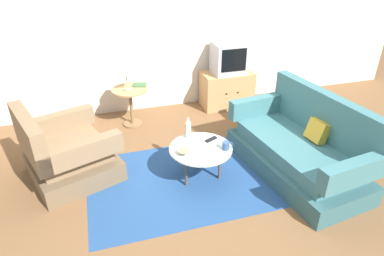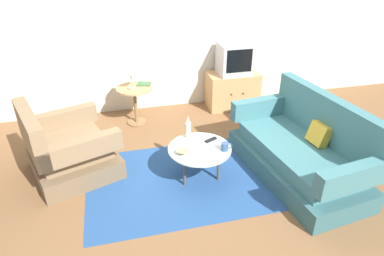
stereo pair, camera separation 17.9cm
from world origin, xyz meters
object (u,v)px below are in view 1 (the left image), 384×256
side_table (130,99)px  tv_stand (227,89)px  table_lamp (126,69)px  tv_remote_dark (211,139)px  mug (226,146)px  bowl (184,152)px  coffee_table (201,151)px  couch (301,149)px  television (229,58)px  vase (188,127)px  book (139,85)px  armchair (66,155)px  tv_remote_silver (202,148)px

side_table → tv_stand: bearing=8.3°
table_lamp → tv_remote_dark: bearing=-61.0°
mug → bowl: mug is taller
coffee_table → side_table: size_ratio=1.24×
couch → television: bearing=-3.7°
mug → television: bearing=67.5°
tv_stand → tv_remote_dark: size_ratio=5.15×
vase → mug: 0.52m
television → coffee_table: bearing=-120.4°
coffee_table → tv_remote_dark: 0.22m
vase → book: 1.45m
side_table → table_lamp: size_ratio=1.49×
vase → table_lamp: bearing=113.0°
coffee_table → side_table: bearing=110.5°
armchair → table_lamp: 1.53m
tv_stand → mug: (-0.80, -1.94, 0.17)m
tv_stand → television: bearing=-90.0°
television → table_lamp: size_ratio=1.31×
table_lamp → bowl: size_ratio=2.78×
coffee_table → bowl: size_ratio=5.15×
vase → tv_remote_silver: (0.08, -0.30, -0.13)m
side_table → bowl: side_table is taller
vase → armchair: bearing=172.0°
tv_remote_dark → mug: bearing=-93.3°
vase → tv_remote_silver: size_ratio=1.95×
vase → tv_remote_dark: (0.25, -0.14, -0.13)m
armchair → vase: size_ratio=4.30×
coffee_table → armchair: bearing=162.5°
mug → tv_remote_silver: size_ratio=0.92×
table_lamp → couch: bearing=-44.3°
side_table → vase: bearing=-68.5°
couch → coffee_table: 1.22m
armchair → side_table: size_ratio=2.08×
couch → tv_remote_dark: 1.09m
couch → tv_remote_silver: size_ratio=12.88×
armchair → vase: 1.47m
coffee_table → mug: 0.30m
coffee_table → tv_remote_dark: (0.17, 0.13, 0.05)m
television → tv_stand: bearing=90.0°
television → tv_remote_dark: 1.95m
coffee_table → tv_remote_silver: tv_remote_silver is taller
bowl → tv_remote_silver: (0.23, 0.05, -0.02)m
coffee_table → bowl: 0.24m
coffee_table → tv_stand: bearing=59.8°
tv_remote_dark → couch: bearing=-43.4°
table_lamp → book: (0.19, 0.12, -0.30)m
armchair → book: bearing=118.3°
coffee_table → tv_remote_silver: bearing=-71.4°
couch → television: television is taller
couch → tv_remote_silver: couch is taller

